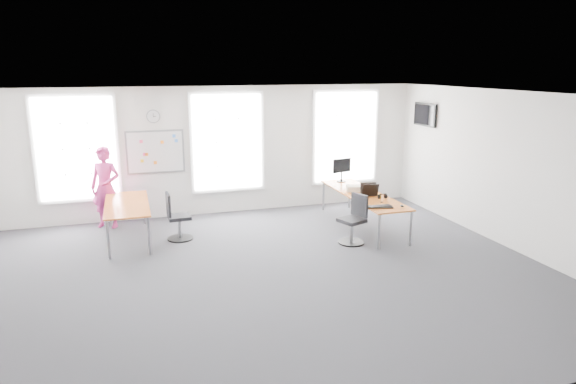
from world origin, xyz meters
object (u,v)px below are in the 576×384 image
object	(u,v)px
person	(106,187)
keyboard	(380,207)
desk_left	(127,206)
chair_left	(176,219)
headphones	(382,196)
desk_right	(363,196)
chair_right	(354,222)
monitor	(342,168)

from	to	relation	value
person	keyboard	world-z (taller)	person
desk_left	chair_left	distance (m)	1.01
chair_left	keyboard	distance (m)	4.08
chair_left	keyboard	world-z (taller)	chair_left
headphones	desk_left	bearing A→B (deg)	177.26
desk_left	headphones	bearing A→B (deg)	-11.99
desk_right	person	world-z (taller)	person
desk_right	headphones	size ratio (longest dim) A/B	16.30
desk_left	headphones	xyz separation A→B (m)	(5.11, -1.08, 0.08)
chair_left	desk_right	bearing A→B (deg)	-96.54
chair_right	headphones	distance (m)	1.00
monitor	chair_left	bearing A→B (deg)	-179.95
desk_right	desk_left	xyz separation A→B (m)	(-4.91, 0.56, 0.01)
desk_left	keyboard	xyz separation A→B (m)	(4.74, -1.70, 0.05)
person	headphones	xyz separation A→B (m)	(5.53, -2.14, -0.10)
chair_left	keyboard	xyz separation A→B (m)	(3.81, -1.43, 0.32)
person	headphones	distance (m)	5.93
chair_right	person	size ratio (longest dim) A/B	0.55
monitor	headphones	bearing A→B (deg)	-97.18
chair_left	headphones	world-z (taller)	chair_left
chair_right	person	world-z (taller)	person
person	headphones	world-z (taller)	person
desk_right	person	bearing A→B (deg)	163.16
chair_right	keyboard	bearing A→B (deg)	47.41
desk_right	chair_right	size ratio (longest dim) A/B	3.09
desk_right	person	size ratio (longest dim) A/B	1.71
desk_left	headphones	distance (m)	5.22
monitor	person	bearing A→B (deg)	162.87
desk_right	headphones	distance (m)	0.56
chair_right	headphones	size ratio (longest dim) A/B	5.27
chair_right	chair_left	world-z (taller)	chair_right
chair_left	person	distance (m)	1.94
keyboard	headphones	xyz separation A→B (m)	(0.37, 0.61, 0.04)
chair_left	person	world-z (taller)	person
chair_right	desk_right	bearing A→B (deg)	125.49
keyboard	monitor	xyz separation A→B (m)	(0.19, 2.36, 0.33)
desk_left	chair_left	bearing A→B (deg)	-15.83
chair_right	chair_left	xyz separation A→B (m)	(-3.35, 1.25, -0.00)
person	keyboard	xyz separation A→B (m)	(5.17, -2.75, -0.14)
keyboard	headphones	world-z (taller)	headphones
person	keyboard	bearing A→B (deg)	-4.62
desk_right	keyboard	size ratio (longest dim) A/B	6.16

